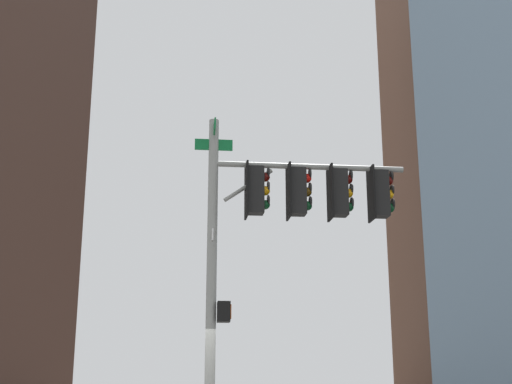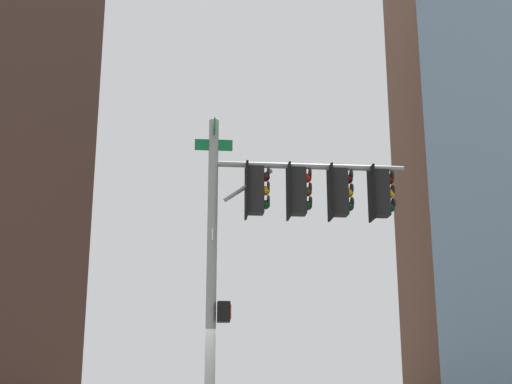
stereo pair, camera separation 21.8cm
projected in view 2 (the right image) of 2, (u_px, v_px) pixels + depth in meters
signal_pole_assembly at (286, 217)px, 14.63m from camera, size 3.63×2.94×6.89m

